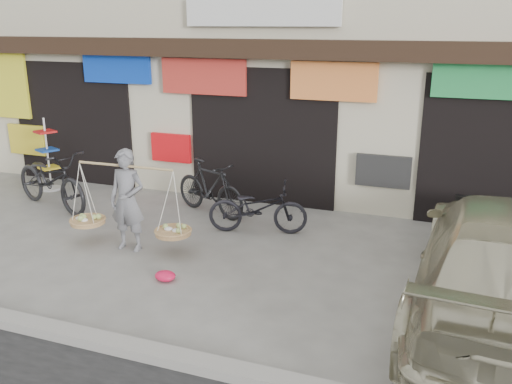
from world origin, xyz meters
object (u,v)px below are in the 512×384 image
(bike_0, at_px, (51,179))
(street_vendor, at_px, (128,204))
(bike_1, at_px, (210,188))
(display_rack, at_px, (48,161))
(bike_2, at_px, (258,208))

(bike_0, bearing_deg, street_vendor, -96.61)
(street_vendor, height_order, bike_1, street_vendor)
(bike_1, relative_size, display_rack, 1.10)
(bike_1, bearing_deg, bike_2, -94.64)
(display_rack, bearing_deg, bike_0, -48.04)
(bike_1, bearing_deg, display_rack, 108.39)
(display_rack, bearing_deg, bike_1, -3.55)
(street_vendor, height_order, display_rack, street_vendor)
(bike_0, bearing_deg, bike_2, -68.63)
(street_vendor, relative_size, display_rack, 1.34)
(street_vendor, distance_m, bike_2, 2.22)
(display_rack, bearing_deg, street_vendor, -32.89)
(street_vendor, distance_m, display_rack, 4.11)
(bike_2, bearing_deg, street_vendor, 114.75)
(bike_0, xyz_separation_m, display_rack, (-0.91, 1.01, 0.05))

